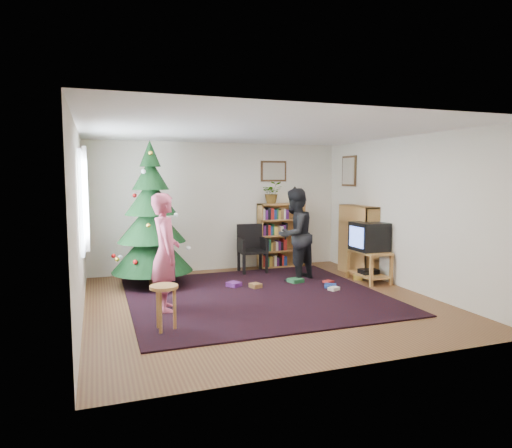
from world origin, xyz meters
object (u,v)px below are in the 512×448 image
object	(u,v)px
picture_right	(349,171)
armchair	(251,246)
crt_tv	(369,236)
person_by_chair	(295,235)
tv_stand	(369,263)
stool	(164,296)
picture_back	(274,171)
bookshelf_right	(358,239)
potted_plant	(272,193)
table_lamp	(295,192)
christmas_tree	(152,226)
bookshelf_back	(281,234)
person_standing	(166,253)

from	to	relation	value
picture_right	armchair	size ratio (longest dim) A/B	0.65
crt_tv	person_by_chair	bearing A→B (deg)	158.46
tv_stand	stool	distance (m)	4.06
picture_back	bookshelf_right	distance (m)	2.20
picture_back	person_by_chair	size ratio (longest dim) A/B	0.34
crt_tv	tv_stand	bearing A→B (deg)	-0.00
tv_stand	armchair	distance (m)	2.26
picture_back	armchair	xyz separation A→B (m)	(-0.63, -0.40, -1.46)
crt_tv	picture_right	bearing A→B (deg)	77.40
picture_right	tv_stand	xyz separation A→B (m)	(-0.26, -1.15, -1.63)
crt_tv	armchair	bearing A→B (deg)	138.96
picture_right	potted_plant	xyz separation A→B (m)	(-1.41, 0.59, -0.43)
person_by_chair	table_lamp	xyz separation A→B (m)	(0.57, 1.26, 0.71)
christmas_tree	armchair	distance (m)	2.10
crt_tv	bookshelf_back	bearing A→B (deg)	118.60
crt_tv	person_standing	size ratio (longest dim) A/B	0.35
tv_stand	stool	bearing A→B (deg)	-158.82
bookshelf_right	table_lamp	distance (m)	1.66
tv_stand	crt_tv	distance (m)	0.48
picture_right	stool	xyz separation A→B (m)	(-4.04, -2.62, -1.51)
person_standing	stool	bearing A→B (deg)	170.56
picture_back	christmas_tree	xyz separation A→B (m)	(-2.57, -0.99, -0.93)
picture_back	picture_right	bearing A→B (deg)	-28.69
person_standing	armchair	bearing A→B (deg)	-42.34
bookshelf_back	person_by_chair	size ratio (longest dim) A/B	0.79
bookshelf_right	potted_plant	world-z (taller)	potted_plant
picture_right	crt_tv	world-z (taller)	picture_right
stool	bookshelf_right	bearing A→B (deg)	27.38
christmas_tree	table_lamp	size ratio (longest dim) A/B	7.02
person_standing	table_lamp	size ratio (longest dim) A/B	4.67
person_standing	potted_plant	xyz separation A→B (m)	(2.48, 2.36, 0.71)
armchair	stool	distance (m)	3.61
picture_right	potted_plant	distance (m)	1.59
picture_right	tv_stand	bearing A→B (deg)	-102.46
tv_stand	christmas_tree	bearing A→B (deg)	166.27
picture_right	armchair	bearing A→B (deg)	170.64
picture_right	bookshelf_back	distance (m)	1.86
armchair	potted_plant	distance (m)	1.19
bookshelf_right	stool	bearing A→B (deg)	117.38
person_standing	table_lamp	distance (m)	3.87
tv_stand	person_by_chair	bearing A→B (deg)	158.50
bookshelf_right	picture_right	bearing A→B (deg)	-12.73
armchair	person_by_chair	xyz separation A→B (m)	(0.48, -1.00, 0.33)
potted_plant	table_lamp	distance (m)	0.50
christmas_tree	person_standing	size ratio (longest dim) A/B	1.50
tv_stand	armchair	world-z (taller)	armchair
bookshelf_back	person_standing	distance (m)	3.57
stool	table_lamp	size ratio (longest dim) A/B	1.62
tv_stand	crt_tv	bearing A→B (deg)	180.00
picture_back	tv_stand	world-z (taller)	picture_back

